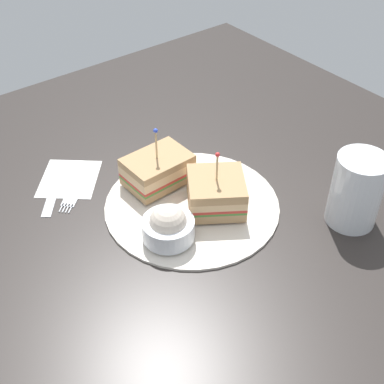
{
  "coord_description": "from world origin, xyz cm",
  "views": [
    {
      "loc": [
        -47.93,
        37.3,
        53.98
      ],
      "look_at": [
        0.0,
        0.0,
        2.83
      ],
      "focal_mm": 48.94,
      "sensor_mm": 36.0,
      "label": 1
    }
  ],
  "objects_px": {
    "plate": "(192,204)",
    "napkin": "(69,179)",
    "knife": "(53,191)",
    "sandwich_half_front": "(216,192)",
    "sandwich_half_back": "(158,169)",
    "drink_glass": "(356,194)",
    "coleslaw_bowl": "(168,226)",
    "fork": "(73,193)"
  },
  "relations": [
    {
      "from": "sandwich_half_front",
      "to": "fork",
      "type": "bearing_deg",
      "value": 43.34
    },
    {
      "from": "plate",
      "to": "coleslaw_bowl",
      "type": "height_order",
      "value": "coleslaw_bowl"
    },
    {
      "from": "sandwich_half_front",
      "to": "knife",
      "type": "bearing_deg",
      "value": 43.31
    },
    {
      "from": "plate",
      "to": "napkin",
      "type": "xyz_separation_m",
      "value": [
        0.18,
        0.12,
        -0.0
      ]
    },
    {
      "from": "fork",
      "to": "coleslaw_bowl",
      "type": "bearing_deg",
      "value": -161.45
    },
    {
      "from": "coleslaw_bowl",
      "to": "napkin",
      "type": "height_order",
      "value": "coleslaw_bowl"
    },
    {
      "from": "sandwich_half_front",
      "to": "drink_glass",
      "type": "xyz_separation_m",
      "value": [
        -0.14,
        -0.14,
        0.02
      ]
    },
    {
      "from": "sandwich_half_back",
      "to": "coleslaw_bowl",
      "type": "xyz_separation_m",
      "value": [
        -0.11,
        0.06,
        -0.0
      ]
    },
    {
      "from": "coleslaw_bowl",
      "to": "knife",
      "type": "height_order",
      "value": "coleslaw_bowl"
    },
    {
      "from": "plate",
      "to": "napkin",
      "type": "bearing_deg",
      "value": 33.71
    },
    {
      "from": "sandwich_half_back",
      "to": "napkin",
      "type": "xyz_separation_m",
      "value": [
        0.1,
        0.11,
        -0.03
      ]
    },
    {
      "from": "plate",
      "to": "sandwich_half_back",
      "type": "distance_m",
      "value": 0.08
    },
    {
      "from": "knife",
      "to": "sandwich_half_front",
      "type": "bearing_deg",
      "value": -136.69
    },
    {
      "from": "plate",
      "to": "knife",
      "type": "distance_m",
      "value": 0.22
    },
    {
      "from": "sandwich_half_back",
      "to": "knife",
      "type": "xyz_separation_m",
      "value": [
        0.09,
        0.14,
        -0.03
      ]
    },
    {
      "from": "coleslaw_bowl",
      "to": "napkin",
      "type": "distance_m",
      "value": 0.22
    },
    {
      "from": "sandwich_half_front",
      "to": "fork",
      "type": "distance_m",
      "value": 0.23
    },
    {
      "from": "napkin",
      "to": "knife",
      "type": "relative_size",
      "value": 0.87
    },
    {
      "from": "sandwich_half_front",
      "to": "fork",
      "type": "xyz_separation_m",
      "value": [
        0.17,
        0.16,
        -0.03
      ]
    },
    {
      "from": "sandwich_half_back",
      "to": "drink_glass",
      "type": "relative_size",
      "value": 0.92
    },
    {
      "from": "sandwich_half_back",
      "to": "drink_glass",
      "type": "bearing_deg",
      "value": -143.34
    },
    {
      "from": "drink_glass",
      "to": "napkin",
      "type": "distance_m",
      "value": 0.45
    },
    {
      "from": "knife",
      "to": "fork",
      "type": "bearing_deg",
      "value": -136.87
    },
    {
      "from": "sandwich_half_back",
      "to": "fork",
      "type": "relative_size",
      "value": 1.11
    },
    {
      "from": "napkin",
      "to": "knife",
      "type": "height_order",
      "value": "knife"
    },
    {
      "from": "sandwich_half_front",
      "to": "sandwich_half_back",
      "type": "relative_size",
      "value": 1.12
    },
    {
      "from": "napkin",
      "to": "fork",
      "type": "bearing_deg",
      "value": 161.19
    },
    {
      "from": "fork",
      "to": "sandwich_half_back",
      "type": "bearing_deg",
      "value": -118.24
    },
    {
      "from": "plate",
      "to": "knife",
      "type": "relative_size",
      "value": 2.34
    },
    {
      "from": "coleslaw_bowl",
      "to": "napkin",
      "type": "relative_size",
      "value": 0.74
    },
    {
      "from": "sandwich_half_back",
      "to": "coleslaw_bowl",
      "type": "distance_m",
      "value": 0.13
    },
    {
      "from": "coleslaw_bowl",
      "to": "fork",
      "type": "relative_size",
      "value": 0.81
    },
    {
      "from": "coleslaw_bowl",
      "to": "drink_glass",
      "type": "relative_size",
      "value": 0.67
    },
    {
      "from": "knife",
      "to": "sandwich_half_back",
      "type": "bearing_deg",
      "value": -121.89
    },
    {
      "from": "drink_glass",
      "to": "sandwich_half_back",
      "type": "bearing_deg",
      "value": 36.66
    },
    {
      "from": "fork",
      "to": "plate",
      "type": "bearing_deg",
      "value": -136.33
    },
    {
      "from": "plate",
      "to": "sandwich_half_back",
      "type": "bearing_deg",
      "value": 9.21
    },
    {
      "from": "plate",
      "to": "napkin",
      "type": "distance_m",
      "value": 0.21
    },
    {
      "from": "knife",
      "to": "plate",
      "type": "bearing_deg",
      "value": -136.41
    },
    {
      "from": "drink_glass",
      "to": "napkin",
      "type": "relative_size",
      "value": 1.12
    },
    {
      "from": "sandwich_half_front",
      "to": "fork",
      "type": "relative_size",
      "value": 1.25
    },
    {
      "from": "plate",
      "to": "sandwich_half_back",
      "type": "xyz_separation_m",
      "value": [
        0.07,
        0.01,
        0.03
      ]
    }
  ]
}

